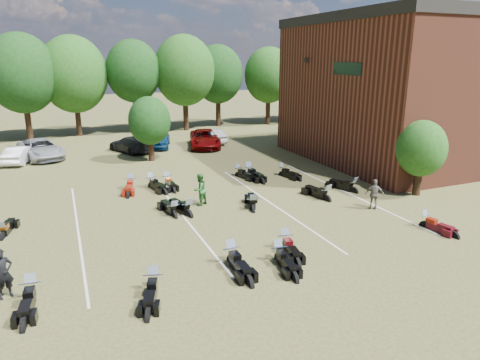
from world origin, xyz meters
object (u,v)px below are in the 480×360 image
person_grey (374,194)px  motorcycle_3 (232,264)px  person_green (200,190)px  car_4 (158,138)px  person_black (3,274)px

person_grey → motorcycle_3: bearing=51.0°
person_green → person_grey: bearing=123.0°
person_green → person_grey: person_green is taller
car_4 → person_grey: person_grey is taller
car_4 → person_green: 16.31m
motorcycle_3 → person_grey: bearing=17.8°
person_green → car_4: bearing=-124.9°
person_grey → car_4: bearing=-37.5°
person_black → motorcycle_3: size_ratio=0.73×
car_4 → person_black: 24.76m
car_4 → person_green: size_ratio=2.62×
person_green → motorcycle_3: (-0.95, -7.02, -0.89)m
person_green → motorcycle_3: bearing=52.0°
person_green → person_black: bearing=5.5°
motorcycle_3 → car_4: bearing=84.9°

